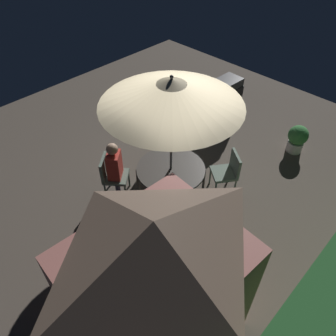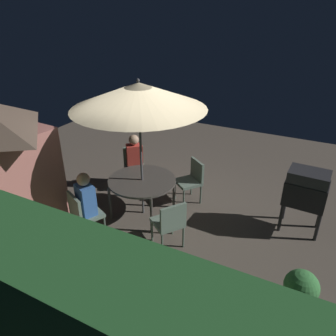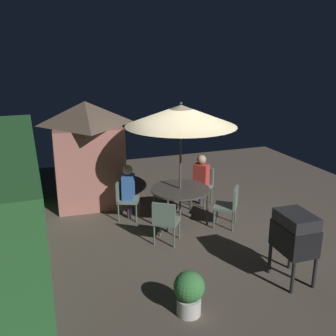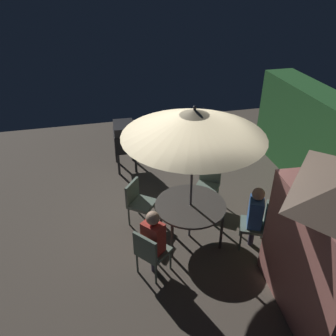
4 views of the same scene
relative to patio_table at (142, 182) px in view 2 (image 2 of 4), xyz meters
name	(u,v)px [view 2 (image 2 of 4)]	position (x,y,z in m)	size (l,w,h in m)	color
ground_plane	(160,211)	(-0.28, -0.19, -0.70)	(11.00, 11.00, 0.00)	brown
patio_table	(142,182)	(0.00, 0.00, 0.00)	(1.30, 1.30, 0.75)	#47423D
patio_umbrella	(139,96)	(0.00, 0.00, 1.67)	(2.35, 2.35, 2.65)	#4C4C51
bbq_grill	(306,189)	(-2.84, -0.85, 0.15)	(0.72, 0.53, 1.20)	black
chair_near_shed	(135,164)	(0.75, -0.89, -0.17)	(0.65, 0.65, 0.90)	slate
chair_far_side	(83,213)	(0.52, 1.13, -0.17)	(0.61, 0.61, 0.90)	slate
chair_toward_hedge	(170,222)	(-0.93, 0.68, -0.17)	(0.65, 0.65, 0.90)	slate
chair_toward_house	(192,178)	(-0.66, -0.87, -0.17)	(0.65, 0.65, 0.90)	slate
potted_plant_by_shed	(300,291)	(-3.05, 1.08, -0.33)	(0.45, 0.45, 0.68)	silver
person_in_red	(135,155)	(0.69, -0.83, 0.09)	(0.41, 0.40, 1.26)	#CC3D33
person_in_blue	(86,198)	(0.48, 1.05, 0.09)	(0.41, 0.36, 1.26)	#3866B2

